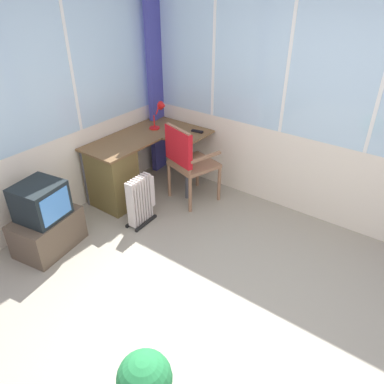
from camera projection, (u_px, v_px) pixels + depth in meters
The scene contains 11 objects.
ground at pixel (215, 323), 3.07m from camera, with size 4.85×5.55×0.06m, color gray.
north_window_panel at pixel (20, 114), 3.56m from camera, with size 3.85×0.07×2.57m.
east_window_panel at pixel (327, 108), 3.72m from camera, with size 0.07×4.55×2.57m.
curtain_corner at pixel (156, 81), 4.77m from camera, with size 0.29×0.07×2.47m, color #414198.
desk at pixel (117, 172), 4.39m from camera, with size 1.40×0.95×0.74m.
desk_lamp at pixel (161, 111), 4.60m from camera, with size 0.23×0.20×0.35m.
tv_remote at pixel (197, 131), 4.58m from camera, with size 0.04×0.15×0.02m, color black.
wooden_armchair at pixel (185, 156), 4.29m from camera, with size 0.60×0.60×0.98m.
tv_on_stand at pixel (46, 221), 3.69m from camera, with size 0.71×0.54×0.74m.
space_heater at pixel (141, 200), 4.10m from camera, with size 0.40×0.19×0.57m.
potted_plant at pixel (145, 381), 2.37m from camera, with size 0.36×0.36×0.43m.
Camera 1 is at (-1.76, -1.08, 2.50)m, focal length 34.65 mm.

